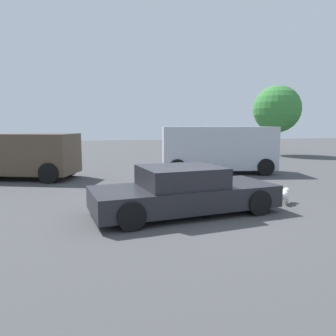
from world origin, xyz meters
The scene contains 7 objects.
ground_plane centered at (0.00, 0.00, 0.00)m, with size 80.00×80.00×0.00m, color #424244.
sedan_foreground centered at (-0.13, 0.09, 0.56)m, with size 4.91×2.57×1.21m.
dog centered at (2.96, 0.45, 0.26)m, with size 0.53×0.53×0.43m.
van_white centered at (3.23, 6.51, 1.17)m, with size 5.37×2.81×2.16m.
suv_dark centered at (-5.44, 6.66, 1.04)m, with size 4.98×3.28×1.89m.
pedestrian centered at (4.84, 8.67, 0.97)m, with size 0.43×0.48×1.64m.
tree_back_center centered at (10.70, 14.13, 3.39)m, with size 3.46×3.46×5.14m.
Camera 1 is at (-2.21, -7.68, 2.24)m, focal length 34.41 mm.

